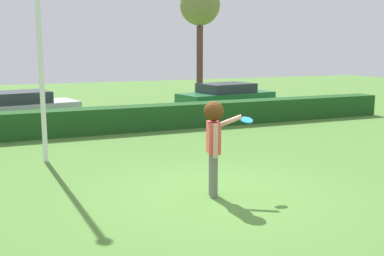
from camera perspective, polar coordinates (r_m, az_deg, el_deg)
ground_plane at (r=9.12m, az=3.06°, el=-7.96°), size 60.00×60.00×0.00m
person at (r=8.68m, az=2.69°, el=-0.82°), size 0.83×0.55×1.81m
frisbee at (r=9.14m, az=6.64°, el=0.97°), size 0.24×0.24×0.10m
lamppost at (r=11.84m, az=-18.17°, el=12.81°), size 0.24×0.24×6.36m
hedge_row at (r=15.80m, az=-8.92°, el=1.05°), size 21.42×0.90×0.83m
parked_car_silver at (r=17.60m, az=-20.59°, el=2.33°), size 4.45×2.50×1.25m
parked_car_green at (r=20.38m, az=4.17°, el=3.86°), size 4.43×2.40×1.25m
maple_tree at (r=23.05m, az=0.96°, el=14.35°), size 1.92×1.92×5.72m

